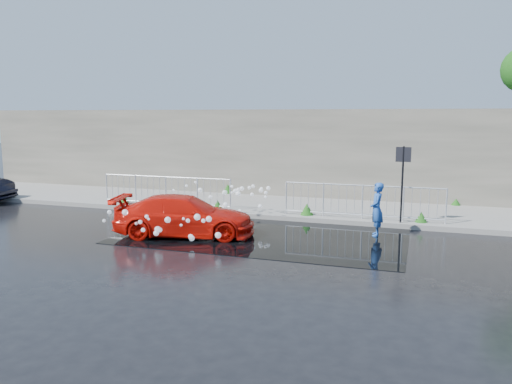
{
  "coord_description": "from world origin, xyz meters",
  "views": [
    {
      "loc": [
        4.72,
        -12.52,
        3.42
      ],
      "look_at": [
        -0.23,
        2.35,
        1.0
      ],
      "focal_mm": 35.0,
      "sensor_mm": 36.0,
      "label": 1
    }
  ],
  "objects": [
    {
      "name": "pavement",
      "position": [
        0.0,
        5.0,
        0.07
      ],
      "size": [
        30.0,
        4.0,
        0.15
      ],
      "primitive_type": "cube",
      "color": "slate",
      "rests_on": "ground"
    },
    {
      "name": "sign_post",
      "position": [
        4.2,
        3.1,
        1.72
      ],
      "size": [
        0.45,
        0.06,
        2.5
      ],
      "color": "black",
      "rests_on": "ground"
    },
    {
      "name": "red_car",
      "position": [
        -1.62,
        0.07,
        0.58
      ],
      "size": [
        4.27,
        2.54,
        1.16
      ],
      "primitive_type": "imported",
      "rotation": [
        0.0,
        0.0,
        1.81
      ],
      "color": "red",
      "rests_on": "ground"
    },
    {
      "name": "weeds",
      "position": [
        -0.38,
        4.48,
        0.32
      ],
      "size": [
        12.17,
        3.93,
        0.39
      ],
      "color": "#184D14",
      "rests_on": "pavement"
    },
    {
      "name": "puddle",
      "position": [
        0.5,
        1.0,
        0.01
      ],
      "size": [
        8.0,
        5.0,
        0.01
      ],
      "primitive_type": "cube",
      "color": "black",
      "rests_on": "ground"
    },
    {
      "name": "curb",
      "position": [
        0.0,
        3.0,
        0.08
      ],
      "size": [
        30.0,
        0.25,
        0.16
      ],
      "primitive_type": "cube",
      "color": "slate",
      "rests_on": "ground"
    },
    {
      "name": "person",
      "position": [
        3.58,
        1.8,
        0.77
      ],
      "size": [
        0.43,
        0.6,
        1.53
      ],
      "primitive_type": "imported",
      "rotation": [
        0.0,
        0.0,
        -1.46
      ],
      "color": "#2251AB",
      "rests_on": "ground"
    },
    {
      "name": "retaining_wall",
      "position": [
        0.0,
        7.2,
        1.9
      ],
      "size": [
        30.0,
        0.6,
        3.5
      ],
      "primitive_type": "cube",
      "color": "#555247",
      "rests_on": "pavement"
    },
    {
      "name": "railing_left",
      "position": [
        -4.0,
        3.35,
        0.74
      ],
      "size": [
        5.05,
        0.05,
        1.1
      ],
      "color": "silver",
      "rests_on": "pavement"
    },
    {
      "name": "ground",
      "position": [
        0.0,
        0.0,
        0.0
      ],
      "size": [
        90.0,
        90.0,
        0.0
      ],
      "primitive_type": "plane",
      "color": "black",
      "rests_on": "ground"
    },
    {
      "name": "water_spray",
      "position": [
        -1.38,
        1.01,
        0.69
      ],
      "size": [
        3.39,
        5.42,
        1.01
      ],
      "color": "white",
      "rests_on": "ground"
    },
    {
      "name": "railing_right",
      "position": [
        3.0,
        3.35,
        0.74
      ],
      "size": [
        5.05,
        0.05,
        1.1
      ],
      "color": "silver",
      "rests_on": "pavement"
    }
  ]
}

